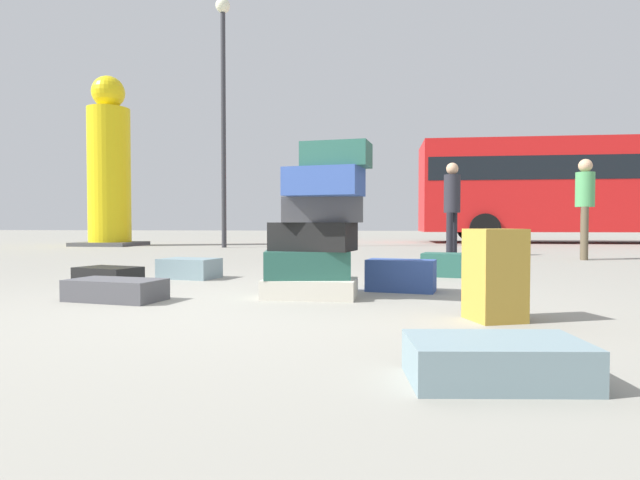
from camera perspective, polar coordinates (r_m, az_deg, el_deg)
The scene contains 14 objects.
ground_plane at distance 3.83m, azimuth -6.59°, elevation -7.26°, with size 80.00×80.00×0.00m, color gray.
suitcase_tower at distance 4.21m, azimuth -0.37°, elevation 0.99°, with size 0.91×0.71×1.23m.
suitcase_tan_foreground_far at distance 3.41m, azimuth 18.61°, elevation -3.64°, with size 0.29×0.30×0.57m, color #B28C33.
suitcase_charcoal_right_side at distance 4.38m, azimuth -21.50°, elevation -5.12°, with size 0.73×0.38×0.17m, color #4C4C51.
suitcase_black_left_side at distance 5.64m, azimuth -22.22°, elevation -3.61°, with size 0.60×0.38×0.17m, color black.
suitcase_teal_white_trunk at distance 6.12m, azimuth 14.55°, elevation -2.66°, with size 0.72×0.38×0.26m, color #26594C.
suitcase_slate_behind_tower at distance 5.92m, azimuth -14.13°, elevation -3.03°, with size 0.60×0.41×0.22m, color gray.
suitcase_navy_upright_blue at distance 4.69m, azimuth 8.87°, elevation -3.86°, with size 0.59×0.30×0.28m, color #334F99.
suitcase_slate_foreground_near at distance 2.13m, azimuth 18.69°, elevation -12.44°, with size 0.65×0.38×0.16m, color gray.
person_bearded_onlooker at distance 9.72m, azimuth 27.06°, elevation 3.99°, with size 0.30×0.33×1.68m.
person_tourist_with_camera at distance 9.91m, azimuth 14.29°, elevation 4.20°, with size 0.30×0.32×1.72m.
yellow_dummy_statue at distance 15.37m, azimuth -22.12°, elevation 7.10°, with size 1.57×1.57×4.60m.
parked_bus at distance 18.24m, azimuth 27.09°, elevation 5.49°, with size 10.10×2.89×3.15m.
lamp_post at distance 13.74m, azimuth -10.57°, elevation 16.27°, with size 0.36×0.36×6.20m.
Camera 1 is at (0.94, -3.67, 0.60)m, focal length 29.16 mm.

